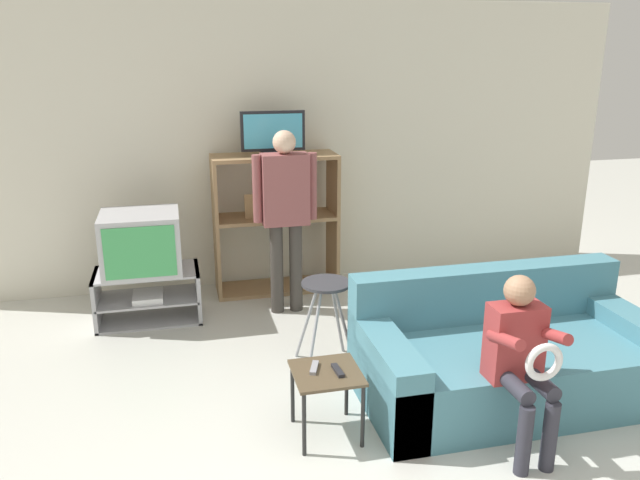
# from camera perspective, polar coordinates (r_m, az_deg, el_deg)

# --- Properties ---
(wall_back) EXTENTS (6.40, 0.06, 2.60)m
(wall_back) POSITION_cam_1_polar(r_m,az_deg,el_deg) (5.88, -2.64, 8.59)
(wall_back) COLOR silver
(wall_back) RESTS_ON ground_plane
(tv_stand) EXTENTS (0.84, 0.46, 0.43)m
(tv_stand) POSITION_cam_1_polar(r_m,az_deg,el_deg) (5.36, -15.42, -4.95)
(tv_stand) COLOR #A8A8AD
(tv_stand) RESTS_ON ground_plane
(television_main) EXTENTS (0.62, 0.55, 0.49)m
(television_main) POSITION_cam_1_polar(r_m,az_deg,el_deg) (5.22, -16.03, -0.22)
(television_main) COLOR #B2B2B7
(television_main) RESTS_ON tv_stand
(media_shelf) EXTENTS (1.12, 0.42, 1.27)m
(media_shelf) POSITION_cam_1_polar(r_m,az_deg,el_deg) (5.71, -4.09, 1.61)
(media_shelf) COLOR #9E7A51
(media_shelf) RESTS_ON ground_plane
(television_flat) EXTENTS (0.56, 0.20, 0.39)m
(television_flat) POSITION_cam_1_polar(r_m,az_deg,el_deg) (5.52, -4.32, 9.59)
(television_flat) COLOR black
(television_flat) RESTS_ON media_shelf
(folding_stool) EXTENTS (0.38, 0.40, 0.64)m
(folding_stool) POSITION_cam_1_polar(r_m,az_deg,el_deg) (4.32, 0.57, -5.37)
(folding_stool) COLOR #99999E
(folding_stool) RESTS_ON ground_plane
(snack_table) EXTENTS (0.38, 0.38, 0.41)m
(snack_table) POSITION_cam_1_polar(r_m,az_deg,el_deg) (3.65, 0.61, -12.76)
(snack_table) COLOR brown
(snack_table) RESTS_ON ground_plane
(remote_control_black) EXTENTS (0.05, 0.15, 0.02)m
(remote_control_black) POSITION_cam_1_polar(r_m,az_deg,el_deg) (3.61, 1.63, -11.83)
(remote_control_black) COLOR #232328
(remote_control_black) RESTS_ON snack_table
(remote_control_white) EXTENTS (0.08, 0.15, 0.02)m
(remote_control_white) POSITION_cam_1_polar(r_m,az_deg,el_deg) (3.64, -0.53, -11.60)
(remote_control_white) COLOR gray
(remote_control_white) RESTS_ON snack_table
(couch) EXTENTS (1.89, 0.94, 0.77)m
(couch) POSITION_cam_1_polar(r_m,az_deg,el_deg) (4.26, 16.64, -10.21)
(couch) COLOR teal
(couch) RESTS_ON ground_plane
(person_standing_adult) EXTENTS (0.53, 0.20, 1.55)m
(person_standing_adult) POSITION_cam_1_polar(r_m,az_deg,el_deg) (5.14, -3.19, 3.20)
(person_standing_adult) COLOR #3D3833
(person_standing_adult) RESTS_ON ground_plane
(person_seated_child) EXTENTS (0.33, 0.43, 1.01)m
(person_seated_child) POSITION_cam_1_polar(r_m,az_deg,el_deg) (3.60, 17.92, -9.80)
(person_seated_child) COLOR #2D2D38
(person_seated_child) RESTS_ON ground_plane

